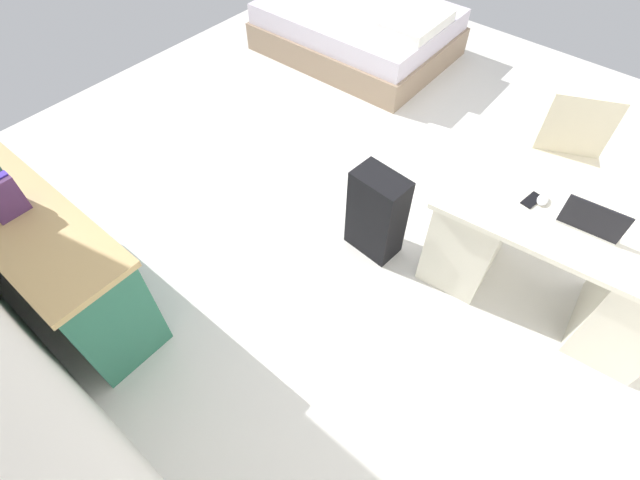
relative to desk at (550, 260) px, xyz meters
The scene contains 10 objects.
ground_plane 1.46m from the desk, ahead, with size 6.02×6.02×0.00m, color silver.
desk is the anchor object (origin of this frame).
office_chair 0.80m from the desk, 71.74° to the right, with size 0.61×0.61×0.94m.
credenza 3.13m from the desk, 38.48° to the left, with size 1.80×0.48×0.79m.
bed 3.28m from the desk, 32.35° to the right, with size 1.93×1.44×0.58m.
suitcase_black 1.10m from the desk, 17.31° to the left, with size 0.36×0.22×0.66m, color black.
laptop 0.41m from the desk, behind, with size 0.33×0.25×0.21m.
computer_mouse 0.42m from the desk, ahead, with size 0.06×0.10×0.03m, color white.
cell_phone_by_mouse 0.44m from the desk, ahead, with size 0.07×0.14×0.01m, color black.
book_row 3.11m from the desk, 39.38° to the left, with size 0.16×0.17×0.23m.
Camera 1 is at (-1.41, 2.36, 2.65)m, focal length 26.08 mm.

